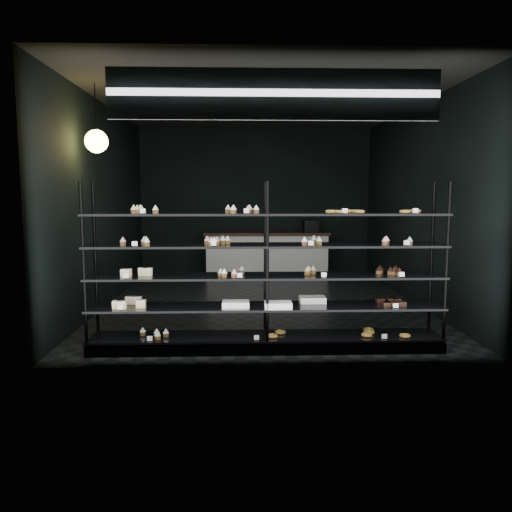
% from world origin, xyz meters
% --- Properties ---
extents(room, '(5.01, 6.01, 3.20)m').
position_xyz_m(room, '(0.00, 0.00, 1.60)').
color(room, black).
rests_on(room, ground).
extents(display_shelf, '(4.00, 0.50, 1.91)m').
position_xyz_m(display_shelf, '(-0.08, -2.45, 0.63)').
color(display_shelf, black).
rests_on(display_shelf, room).
extents(signage, '(3.30, 0.05, 0.50)m').
position_xyz_m(signage, '(0.00, -2.93, 2.75)').
color(signage, '#0D1C43').
rests_on(signage, room).
extents(pendant_lamp, '(0.29, 0.29, 0.88)m').
position_xyz_m(pendant_lamp, '(-2.20, -1.37, 2.45)').
color(pendant_lamp, black).
rests_on(pendant_lamp, room).
extents(service_counter, '(2.63, 0.65, 1.23)m').
position_xyz_m(service_counter, '(0.23, 2.50, 0.50)').
color(service_counter, silver).
rests_on(service_counter, room).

